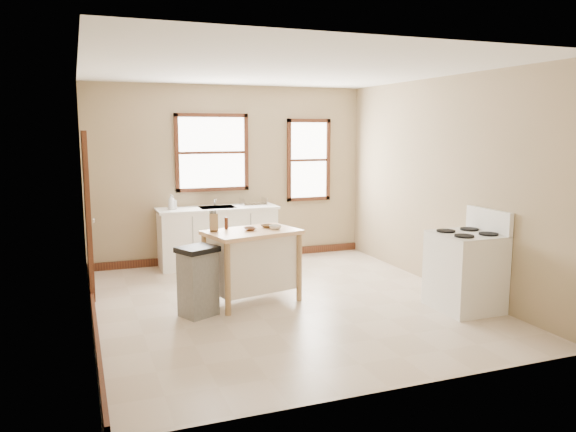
# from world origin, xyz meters

# --- Properties ---
(floor) EXTENTS (5.00, 5.00, 0.00)m
(floor) POSITION_xyz_m (0.00, 0.00, 0.00)
(floor) COLOR beige
(floor) RESTS_ON ground
(ceiling) EXTENTS (5.00, 5.00, 0.00)m
(ceiling) POSITION_xyz_m (0.00, 0.00, 2.80)
(ceiling) COLOR white
(ceiling) RESTS_ON ground
(wall_back) EXTENTS (4.50, 0.04, 2.80)m
(wall_back) POSITION_xyz_m (0.00, 2.50, 1.40)
(wall_back) COLOR tan
(wall_back) RESTS_ON ground
(wall_left) EXTENTS (0.04, 5.00, 2.80)m
(wall_left) POSITION_xyz_m (-2.25, 0.00, 1.40)
(wall_left) COLOR tan
(wall_left) RESTS_ON ground
(wall_right) EXTENTS (0.04, 5.00, 2.80)m
(wall_right) POSITION_xyz_m (2.25, 0.00, 1.40)
(wall_right) COLOR tan
(wall_right) RESTS_ON ground
(window_main) EXTENTS (1.17, 0.06, 1.22)m
(window_main) POSITION_xyz_m (-0.30, 2.48, 1.75)
(window_main) COLOR #3B1910
(window_main) RESTS_ON wall_back
(window_side) EXTENTS (0.77, 0.06, 1.37)m
(window_side) POSITION_xyz_m (1.35, 2.48, 1.60)
(window_side) COLOR #3B1910
(window_side) RESTS_ON wall_back
(door_left) EXTENTS (0.06, 0.90, 2.10)m
(door_left) POSITION_xyz_m (-2.21, 1.30, 1.05)
(door_left) COLOR #3B1910
(door_left) RESTS_ON ground
(baseboard_back) EXTENTS (4.50, 0.04, 0.12)m
(baseboard_back) POSITION_xyz_m (0.00, 2.47, 0.06)
(baseboard_back) COLOR #3B1910
(baseboard_back) RESTS_ON ground
(baseboard_left) EXTENTS (0.04, 5.00, 0.12)m
(baseboard_left) POSITION_xyz_m (-2.22, 0.00, 0.06)
(baseboard_left) COLOR #3B1910
(baseboard_left) RESTS_ON ground
(sink_counter) EXTENTS (1.86, 0.62, 0.92)m
(sink_counter) POSITION_xyz_m (-0.30, 2.20, 0.46)
(sink_counter) COLOR white
(sink_counter) RESTS_ON ground
(faucet) EXTENTS (0.03, 0.03, 0.22)m
(faucet) POSITION_xyz_m (-0.30, 2.38, 1.03)
(faucet) COLOR silver
(faucet) RESTS_ON sink_counter
(soap_bottle_a) EXTENTS (0.10, 0.10, 0.23)m
(soap_bottle_a) POSITION_xyz_m (-1.02, 2.16, 1.04)
(soap_bottle_a) COLOR #B2B2B2
(soap_bottle_a) RESTS_ON sink_counter
(soap_bottle_b) EXTENTS (0.10, 0.10, 0.21)m
(soap_bottle_b) POSITION_xyz_m (-0.98, 2.20, 1.02)
(soap_bottle_b) COLOR #B2B2B2
(soap_bottle_b) RESTS_ON sink_counter
(dish_rack) EXTENTS (0.47, 0.41, 0.10)m
(dish_rack) POSITION_xyz_m (0.29, 2.23, 0.97)
(dish_rack) COLOR silver
(dish_rack) RESTS_ON sink_counter
(kitchen_island) EXTENTS (1.22, 0.93, 0.90)m
(kitchen_island) POSITION_xyz_m (-0.36, 0.20, 0.45)
(kitchen_island) COLOR #F1C38E
(kitchen_island) RESTS_ON ground
(knife_block) EXTENTS (0.12, 0.12, 0.20)m
(knife_block) POSITION_xyz_m (-0.80, 0.30, 1.00)
(knife_block) COLOR tan
(knife_block) RESTS_ON kitchen_island
(pepper_grinder) EXTENTS (0.06, 0.06, 0.15)m
(pepper_grinder) POSITION_xyz_m (-0.63, 0.38, 0.97)
(pepper_grinder) COLOR #401E11
(pepper_grinder) RESTS_ON kitchen_island
(bowl_a) EXTENTS (0.16, 0.16, 0.04)m
(bowl_a) POSITION_xyz_m (-0.38, 0.20, 0.91)
(bowl_a) COLOR brown
(bowl_a) RESTS_ON kitchen_island
(bowl_b) EXTENTS (0.20, 0.20, 0.04)m
(bowl_b) POSITION_xyz_m (-0.12, 0.31, 0.91)
(bowl_b) COLOR brown
(bowl_b) RESTS_ON kitchen_island
(bowl_c) EXTENTS (0.17, 0.17, 0.05)m
(bowl_c) POSITION_xyz_m (-0.06, 0.17, 0.92)
(bowl_c) COLOR silver
(bowl_c) RESTS_ON kitchen_island
(trash_bin) EXTENTS (0.52, 0.49, 0.80)m
(trash_bin) POSITION_xyz_m (-1.09, -0.09, 0.40)
(trash_bin) COLOR gray
(trash_bin) RESTS_ON ground
(gas_stove) EXTENTS (0.74, 0.75, 1.18)m
(gas_stove) POSITION_xyz_m (1.90, -0.98, 0.59)
(gas_stove) COLOR white
(gas_stove) RESTS_ON ground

